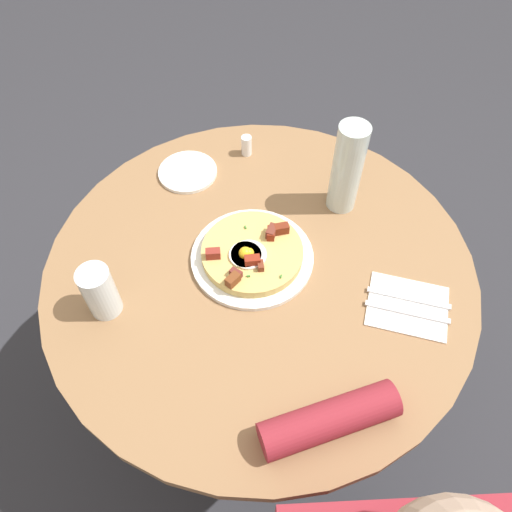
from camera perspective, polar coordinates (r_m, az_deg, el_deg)
ground_plane at (r=1.81m, az=0.28°, el=-14.93°), size 6.00×6.00×0.00m
dining_table at (r=1.29m, az=0.39°, el=-5.56°), size 0.99×0.99×0.76m
pizza_plate at (r=1.14m, az=-0.43°, el=-0.10°), size 0.28×0.28×0.01m
breakfast_pizza at (r=1.12m, az=-0.48°, el=0.41°), size 0.23×0.23×0.05m
bread_plate at (r=1.34m, az=-7.88°, el=9.58°), size 0.16×0.16×0.01m
napkin at (r=1.12m, az=17.07°, el=-5.54°), size 0.20×0.18×0.00m
fork at (r=1.11m, az=17.05°, el=-6.20°), size 0.18×0.07×0.00m
knife at (r=1.13m, az=17.20°, el=-4.66°), size 0.18×0.07×0.00m
water_glass at (r=1.07m, az=-17.57°, el=-3.94°), size 0.07×0.07×0.13m
water_bottle at (r=1.19m, az=10.46°, el=9.89°), size 0.07×0.07×0.24m
salt_shaker at (r=1.37m, az=-1.10°, el=12.62°), size 0.03×0.03×0.06m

